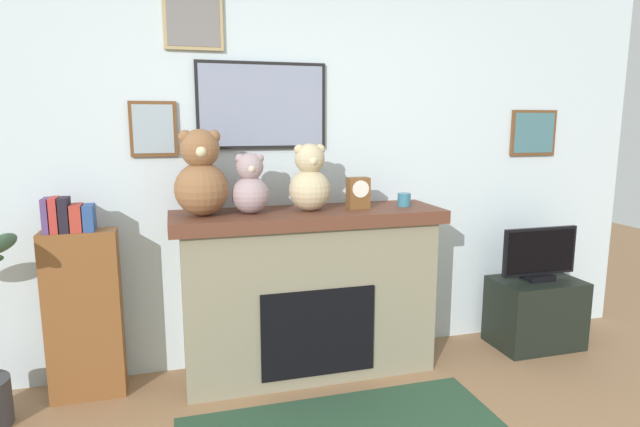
% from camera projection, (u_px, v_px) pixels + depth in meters
% --- Properties ---
extents(back_wall, '(5.20, 0.15, 2.60)m').
position_uv_depth(back_wall, '(291.00, 165.00, 3.44)').
color(back_wall, silver).
rests_on(back_wall, ground_plane).
extents(fireplace, '(1.66, 0.53, 1.05)m').
position_uv_depth(fireplace, '(309.00, 291.00, 3.31)').
color(fireplace, gray).
rests_on(fireplace, ground_plane).
extents(bookshelf, '(0.41, 0.16, 1.18)m').
position_uv_depth(bookshelf, '(83.00, 308.00, 2.98)').
color(bookshelf, brown).
rests_on(bookshelf, ground_plane).
extents(tv_stand, '(0.60, 0.40, 0.49)m').
position_uv_depth(tv_stand, '(535.00, 312.00, 3.74)').
color(tv_stand, black).
rests_on(tv_stand, ground_plane).
extents(television, '(0.57, 0.14, 0.38)m').
position_uv_depth(television, '(539.00, 255.00, 3.67)').
color(television, black).
rests_on(television, tv_stand).
extents(candle_jar, '(0.08, 0.08, 0.08)m').
position_uv_depth(candle_jar, '(404.00, 200.00, 3.36)').
color(candle_jar, teal).
rests_on(candle_jar, fireplace).
extents(mantel_clock, '(0.13, 0.10, 0.19)m').
position_uv_depth(mantel_clock, '(358.00, 193.00, 3.27)').
color(mantel_clock, brown).
rests_on(mantel_clock, fireplace).
extents(teddy_bear_brown, '(0.31, 0.31, 0.50)m').
position_uv_depth(teddy_bear_brown, '(201.00, 177.00, 2.99)').
color(teddy_bear_brown, brown).
rests_on(teddy_bear_brown, fireplace).
extents(teddy_bear_cream, '(0.22, 0.22, 0.36)m').
position_uv_depth(teddy_bear_cream, '(250.00, 186.00, 3.08)').
color(teddy_bear_cream, '#A68F95').
rests_on(teddy_bear_cream, fireplace).
extents(teddy_bear_tan, '(0.25, 0.25, 0.41)m').
position_uv_depth(teddy_bear_tan, '(310.00, 181.00, 3.17)').
color(teddy_bear_tan, '#C8B68C').
rests_on(teddy_bear_tan, fireplace).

